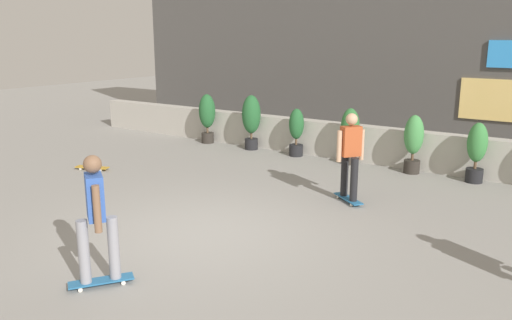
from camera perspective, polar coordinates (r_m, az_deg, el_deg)
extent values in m
plane|color=gray|center=(8.49, -5.79, -7.89)|extent=(48.00, 48.00, 0.00)
cube|color=#B2ADA3|center=(13.33, 11.01, 1.87)|extent=(18.00, 0.40, 0.90)
cube|color=#4C4947|center=(16.81, 17.10, 13.52)|extent=(20.00, 2.00, 6.50)
cylinder|color=#2D2823|center=(15.33, -5.30, 2.44)|extent=(0.36, 0.36, 0.30)
cylinder|color=brown|center=(15.29, -5.32, 3.26)|extent=(0.06, 0.06, 0.15)
ellipsoid|color=#235B2D|center=(15.20, -5.37, 5.35)|extent=(0.48, 0.48, 0.97)
cylinder|color=black|center=(14.40, -0.51, 1.77)|extent=(0.36, 0.36, 0.30)
cylinder|color=brown|center=(14.36, -0.51, 2.65)|extent=(0.06, 0.06, 0.15)
ellipsoid|color=#235B2D|center=(14.26, -0.52, 5.01)|extent=(0.51, 0.51, 1.05)
cylinder|color=black|center=(13.66, 4.39, 1.07)|extent=(0.36, 0.36, 0.30)
cylinder|color=brown|center=(13.61, 4.41, 2.00)|extent=(0.06, 0.06, 0.15)
ellipsoid|color=#235B2D|center=(13.52, 4.44, 3.96)|extent=(0.39, 0.39, 0.79)
cylinder|color=#2D2823|center=(12.99, 10.11, 0.25)|extent=(0.36, 0.36, 0.30)
cylinder|color=brown|center=(12.94, 10.15, 1.22)|extent=(0.06, 0.06, 0.15)
ellipsoid|color=#2D6B33|center=(12.84, 10.25, 3.55)|extent=(0.45, 0.45, 0.92)
cylinder|color=#2D2823|center=(12.46, 16.64, -0.69)|extent=(0.36, 0.36, 0.30)
cylinder|color=brown|center=(12.40, 16.71, 0.32)|extent=(0.06, 0.06, 0.15)
ellipsoid|color=#428C47|center=(12.30, 16.88, 2.67)|extent=(0.43, 0.43, 0.89)
cylinder|color=black|center=(12.13, 22.73, -1.56)|extent=(0.36, 0.36, 0.30)
cylinder|color=brown|center=(12.08, 22.82, -0.53)|extent=(0.06, 0.06, 0.15)
ellipsoid|color=#387F3D|center=(11.98, 23.04, 1.78)|extent=(0.41, 0.41, 0.85)
cube|color=#266699|center=(10.07, 10.05, -4.16)|extent=(0.76, 0.63, 0.02)
cylinder|color=silver|center=(9.91, 11.18, -4.74)|extent=(0.06, 0.06, 0.06)
cylinder|color=silver|center=(9.83, 10.37, -4.85)|extent=(0.06, 0.06, 0.06)
cylinder|color=silver|center=(10.33, 9.72, -3.91)|extent=(0.06, 0.06, 0.06)
cylinder|color=silver|center=(10.26, 8.94, -4.00)|extent=(0.06, 0.06, 0.06)
cylinder|color=black|center=(9.80, 10.66, -2.12)|extent=(0.14, 0.14, 0.82)
cylinder|color=black|center=(10.10, 9.65, -1.60)|extent=(0.14, 0.14, 0.82)
cube|color=#B24C26|center=(9.79, 10.31, 2.04)|extent=(0.37, 0.41, 0.56)
sphere|color=tan|center=(9.72, 10.41, 4.41)|extent=(0.22, 0.22, 0.22)
cylinder|color=tan|center=(9.92, 11.48, 1.67)|extent=(0.09, 0.09, 0.58)
cylinder|color=tan|center=(9.70, 9.08, 1.49)|extent=(0.09, 0.09, 0.58)
cube|color=#266699|center=(7.04, -16.55, -12.52)|extent=(0.62, 0.77, 0.02)
cylinder|color=silver|center=(7.15, -14.47, -12.31)|extent=(0.06, 0.06, 0.06)
cylinder|color=silver|center=(7.01, -14.30, -12.86)|extent=(0.06, 0.06, 0.06)
cylinder|color=silver|center=(7.12, -18.72, -12.72)|extent=(0.06, 0.06, 0.06)
cylinder|color=silver|center=(6.98, -18.65, -13.28)|extent=(0.06, 0.06, 0.06)
cylinder|color=gray|center=(6.89, -15.28, -9.22)|extent=(0.14, 0.14, 0.82)
cylinder|color=gray|center=(6.87, -18.30, -9.51)|extent=(0.14, 0.14, 0.82)
cube|color=#3359B2|center=(6.64, -17.19, -3.87)|extent=(0.41, 0.37, 0.56)
sphere|color=brown|center=(6.54, -17.44, -0.44)|extent=(0.22, 0.22, 0.22)
cylinder|color=brown|center=(6.89, -17.30, -3.95)|extent=(0.09, 0.09, 0.58)
cylinder|color=brown|center=(6.44, -16.98, -5.14)|extent=(0.09, 0.09, 0.58)
cube|color=#BF8C26|center=(12.81, -17.47, -0.75)|extent=(0.82, 0.47, 0.02)
cylinder|color=silver|center=(12.89, -18.63, -0.93)|extent=(0.06, 0.05, 0.06)
cylinder|color=silver|center=(13.02, -18.26, -0.76)|extent=(0.06, 0.05, 0.06)
cylinder|color=silver|center=(12.62, -16.63, -1.08)|extent=(0.06, 0.05, 0.06)
cylinder|color=silver|center=(12.75, -16.27, -0.91)|extent=(0.06, 0.05, 0.06)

